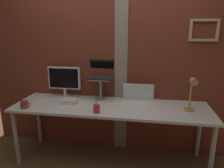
# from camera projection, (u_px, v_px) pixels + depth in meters

# --- Properties ---
(ground_plane) EXTENTS (6.00, 6.00, 0.00)m
(ground_plane) POSITION_uv_depth(u_px,v_px,m) (105.00, 163.00, 2.69)
(ground_plane) COLOR brown
(brick_wall_back) EXTENTS (3.48, 0.16, 2.54)m
(brick_wall_back) POSITION_uv_depth(u_px,v_px,m) (111.00, 59.00, 2.82)
(brick_wall_back) COLOR brown
(brick_wall_back) RESTS_ON ground_plane
(desk) EXTENTS (2.39, 0.69, 0.76)m
(desk) POSITION_uv_depth(u_px,v_px,m) (111.00, 111.00, 2.57)
(desk) COLOR white
(desk) RESTS_ON ground_plane
(monitor) EXTENTS (0.44, 0.18, 0.42)m
(monitor) POSITION_uv_depth(u_px,v_px,m) (64.00, 80.00, 2.81)
(monitor) COLOR white
(monitor) RESTS_ON desk
(laptop_stand) EXTENTS (0.28, 0.22, 0.28)m
(laptop_stand) POSITION_uv_depth(u_px,v_px,m) (101.00, 86.00, 2.75)
(laptop_stand) COLOR gray
(laptop_stand) RESTS_ON desk
(laptop) EXTENTS (0.34, 0.25, 0.23)m
(laptop) POSITION_uv_depth(u_px,v_px,m) (101.00, 73.00, 2.77)
(laptop) COLOR black
(laptop) RESTS_ON laptop_stand
(whiteboard_panel) EXTENTS (0.40, 0.09, 0.23)m
(whiteboard_panel) POSITION_uv_depth(u_px,v_px,m) (138.00, 92.00, 2.72)
(whiteboard_panel) COLOR white
(whiteboard_panel) RESTS_ON desk
(desk_lamp) EXTENTS (0.12, 0.20, 0.40)m
(desk_lamp) POSITION_uv_depth(u_px,v_px,m) (192.00, 91.00, 2.30)
(desk_lamp) COLOR tan
(desk_lamp) RESTS_ON desk
(pen_cup) EXTENTS (0.07, 0.07, 0.16)m
(pen_cup) POSITION_uv_depth(u_px,v_px,m) (97.00, 109.00, 2.33)
(pen_cup) COLOR red
(pen_cup) RESTS_ON desk
(coffee_mug) EXTENTS (0.12, 0.09, 0.09)m
(coffee_mug) POSITION_uv_depth(u_px,v_px,m) (24.00, 105.00, 2.47)
(coffee_mug) COLOR maroon
(coffee_mug) RESTS_ON desk
(paper_clutter_stack) EXTENTS (0.22, 0.18, 0.05)m
(paper_clutter_stack) POSITION_uv_depth(u_px,v_px,m) (69.00, 101.00, 2.63)
(paper_clutter_stack) COLOR silver
(paper_clutter_stack) RESTS_ON desk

